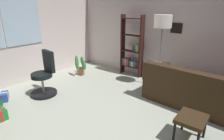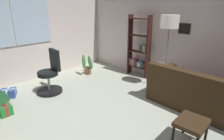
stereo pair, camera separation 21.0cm
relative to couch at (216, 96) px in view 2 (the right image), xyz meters
name	(u,v)px [view 2 (the right image)]	position (x,y,z in m)	size (l,w,h in m)	color
ground_plane	(118,126)	(-1.59, 1.04, -0.33)	(4.66, 5.90, 0.10)	#AEB4A1
wall_back_with_windows	(26,25)	(-1.60, 4.04, 1.15)	(4.66, 0.12, 2.84)	beige
wall_right_with_frames	(186,26)	(0.79, 1.04, 1.14)	(0.12, 5.90, 2.84)	beige
couch	(216,96)	(0.00, 0.00, 0.00)	(1.76, 2.17, 0.80)	#342313
footstool	(191,124)	(-1.27, -0.02, 0.06)	(0.45, 0.38, 0.39)	#342313
gift_box_green	(5,110)	(-2.76, 2.72, -0.18)	(0.21, 0.25, 0.19)	#1E722D
gift_box_blue	(8,93)	(-2.46, 3.41, -0.19)	(0.37, 0.35, 0.18)	#2D4C99
office_chair	(50,76)	(-1.69, 2.96, 0.10)	(0.56, 0.56, 0.97)	black
bookshelf	(139,50)	(0.53, 2.12, 0.45)	(0.18, 0.64, 1.66)	#351814
floor_lamp	(169,26)	(0.26, 1.19, 1.17)	(0.39, 0.39, 1.69)	slate
potted_plant	(88,65)	(-0.35, 3.24, -0.02)	(0.46, 0.41, 0.60)	#946646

